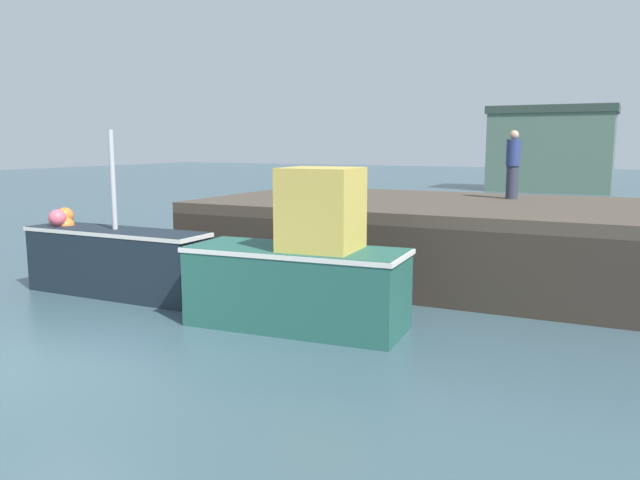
# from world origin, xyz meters

# --- Properties ---
(ground) EXTENTS (120.00, 160.00, 0.10)m
(ground) POSITION_xyz_m (0.00, 0.00, -0.05)
(ground) COLOR #38515B
(pier) EXTENTS (10.31, 6.12, 1.80)m
(pier) POSITION_xyz_m (2.97, 8.07, 1.47)
(pier) COLOR #473D33
(pier) RESTS_ON ground
(fishing_boat_near_left) EXTENTS (4.38, 1.13, 3.44)m
(fishing_boat_near_left) POSITION_xyz_m (-2.21, 3.71, 0.77)
(fishing_boat_near_left) COLOR #19232D
(fishing_boat_near_left) RESTS_ON ground
(fishing_boat_near_right) EXTENTS (3.90, 1.69, 2.77)m
(fishing_boat_near_right) POSITION_xyz_m (2.45, 3.30, 1.00)
(fishing_boat_near_right) COLOR #23564C
(fishing_boat_near_right) RESTS_ON ground
(dockworker) EXTENTS (0.34, 0.34, 1.68)m
(dockworker) POSITION_xyz_m (4.80, 10.05, 2.64)
(dockworker) COLOR #2D3342
(dockworker) RESTS_ON pier
(warehouse) EXTENTS (7.97, 4.85, 5.58)m
(warehouse) POSITION_xyz_m (2.54, 38.78, 2.81)
(warehouse) COLOR #4C6656
(warehouse) RESTS_ON ground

